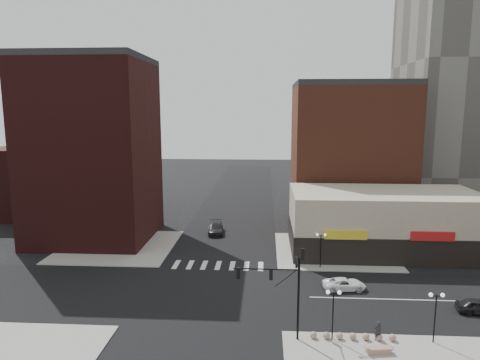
{
  "coord_description": "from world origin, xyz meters",
  "views": [
    {
      "loc": [
        5.52,
        -40.49,
        18.44
      ],
      "look_at": [
        2.73,
        4.82,
        11.0
      ],
      "focal_mm": 32.0,
      "sensor_mm": 36.0,
      "label": 1
    }
  ],
  "objects_px": {
    "traffic_signal": "(286,280)",
    "stone_bench": "(378,350)",
    "white_suv": "(344,284)",
    "pedestrian": "(378,331)",
    "street_lamp_se_b": "(436,305)",
    "street_lamp_se_a": "(333,302)",
    "street_lamp_ne": "(321,242)",
    "dark_sedan_north": "(216,228)",
    "dark_sedan_east": "(480,307)"
  },
  "relations": [
    {
      "from": "street_lamp_se_a",
      "to": "street_lamp_se_b",
      "type": "xyz_separation_m",
      "value": [
        8.0,
        0.0,
        0.0
      ]
    },
    {
      "from": "stone_bench",
      "to": "dark_sedan_north",
      "type": "bearing_deg",
      "value": 109.17
    },
    {
      "from": "traffic_signal",
      "to": "pedestrian",
      "type": "height_order",
      "value": "traffic_signal"
    },
    {
      "from": "traffic_signal",
      "to": "street_lamp_se_a",
      "type": "xyz_separation_m",
      "value": [
        3.76,
        -0.17,
        -1.67
      ]
    },
    {
      "from": "traffic_signal",
      "to": "stone_bench",
      "type": "xyz_separation_m",
      "value": [
        6.98,
        -2.05,
        -4.59
      ]
    },
    {
      "from": "street_lamp_se_a",
      "to": "stone_bench",
      "type": "bearing_deg",
      "value": -30.35
    },
    {
      "from": "traffic_signal",
      "to": "street_lamp_ne",
      "type": "xyz_separation_m",
      "value": [
        4.76,
        15.83,
        -1.67
      ]
    },
    {
      "from": "street_lamp_se_a",
      "to": "street_lamp_ne",
      "type": "height_order",
      "value": "same"
    },
    {
      "from": "street_lamp_se_b",
      "to": "pedestrian",
      "type": "distance_m",
      "value": 4.98
    },
    {
      "from": "street_lamp_se_a",
      "to": "white_suv",
      "type": "xyz_separation_m",
      "value": [
        2.75,
        10.08,
        -2.68
      ]
    },
    {
      "from": "traffic_signal",
      "to": "street_lamp_se_b",
      "type": "relative_size",
      "value": 1.87
    },
    {
      "from": "traffic_signal",
      "to": "street_lamp_se_a",
      "type": "distance_m",
      "value": 4.12
    },
    {
      "from": "traffic_signal",
      "to": "dark_sedan_north",
      "type": "xyz_separation_m",
      "value": [
        -9.22,
        29.56,
        -4.18
      ]
    },
    {
      "from": "street_lamp_se_b",
      "to": "dark_sedan_north",
      "type": "relative_size",
      "value": 0.77
    },
    {
      "from": "street_lamp_se_a",
      "to": "street_lamp_ne",
      "type": "xyz_separation_m",
      "value": [
        1.0,
        16.0,
        0.0
      ]
    },
    {
      "from": "dark_sedan_north",
      "to": "white_suv",
      "type": "bearing_deg",
      "value": -56.86
    },
    {
      "from": "traffic_signal",
      "to": "street_lamp_se_b",
      "type": "height_order",
      "value": "traffic_signal"
    },
    {
      "from": "stone_bench",
      "to": "dark_sedan_east",
      "type": "bearing_deg",
      "value": 25.96
    },
    {
      "from": "pedestrian",
      "to": "stone_bench",
      "type": "relative_size",
      "value": 0.77
    },
    {
      "from": "street_lamp_ne",
      "to": "dark_sedan_north",
      "type": "height_order",
      "value": "street_lamp_ne"
    },
    {
      "from": "dark_sedan_east",
      "to": "stone_bench",
      "type": "xyz_separation_m",
      "value": [
        -10.96,
        -7.37,
        -0.31
      ]
    },
    {
      "from": "white_suv",
      "to": "street_lamp_ne",
      "type": "bearing_deg",
      "value": 8.67
    },
    {
      "from": "street_lamp_se_a",
      "to": "white_suv",
      "type": "distance_m",
      "value": 10.79
    },
    {
      "from": "white_suv",
      "to": "stone_bench",
      "type": "bearing_deg",
      "value": 174.5
    },
    {
      "from": "traffic_signal",
      "to": "street_lamp_ne",
      "type": "height_order",
      "value": "traffic_signal"
    },
    {
      "from": "street_lamp_se_a",
      "to": "dark_sedan_east",
      "type": "bearing_deg",
      "value": 21.15
    },
    {
      "from": "street_lamp_se_b",
      "to": "street_lamp_se_a",
      "type": "bearing_deg",
      "value": 180.0
    },
    {
      "from": "street_lamp_se_b",
      "to": "white_suv",
      "type": "xyz_separation_m",
      "value": [
        -5.25,
        10.08,
        -2.68
      ]
    },
    {
      "from": "dark_sedan_north",
      "to": "stone_bench",
      "type": "relative_size",
      "value": 2.56
    },
    {
      "from": "dark_sedan_east",
      "to": "stone_bench",
      "type": "distance_m",
      "value": 13.21
    },
    {
      "from": "street_lamp_ne",
      "to": "pedestrian",
      "type": "height_order",
      "value": "street_lamp_ne"
    },
    {
      "from": "street_lamp_se_a",
      "to": "dark_sedan_east",
      "type": "xyz_separation_m",
      "value": [
        14.17,
        5.48,
        -2.61
      ]
    },
    {
      "from": "traffic_signal",
      "to": "stone_bench",
      "type": "distance_m",
      "value": 8.6
    },
    {
      "from": "street_lamp_ne",
      "to": "stone_bench",
      "type": "height_order",
      "value": "street_lamp_ne"
    },
    {
      "from": "street_lamp_se_a",
      "to": "street_lamp_se_b",
      "type": "distance_m",
      "value": 8.0
    },
    {
      "from": "street_lamp_ne",
      "to": "pedestrian",
      "type": "distance_m",
      "value": 16.38
    },
    {
      "from": "traffic_signal",
      "to": "pedestrian",
      "type": "relative_size",
      "value": 4.76
    },
    {
      "from": "street_lamp_se_b",
      "to": "stone_bench",
      "type": "distance_m",
      "value": 5.91
    },
    {
      "from": "street_lamp_ne",
      "to": "traffic_signal",
      "type": "bearing_deg",
      "value": -106.75
    },
    {
      "from": "traffic_signal",
      "to": "street_lamp_ne",
      "type": "bearing_deg",
      "value": 73.25
    },
    {
      "from": "dark_sedan_east",
      "to": "dark_sedan_north",
      "type": "bearing_deg",
      "value": 55.12
    },
    {
      "from": "street_lamp_se_a",
      "to": "dark_sedan_east",
      "type": "distance_m",
      "value": 15.42
    },
    {
      "from": "traffic_signal",
      "to": "white_suv",
      "type": "relative_size",
      "value": 1.77
    },
    {
      "from": "dark_sedan_north",
      "to": "street_lamp_se_b",
      "type": "bearing_deg",
      "value": -60.32
    },
    {
      "from": "white_suv",
      "to": "stone_bench",
      "type": "height_order",
      "value": "white_suv"
    },
    {
      "from": "stone_bench",
      "to": "traffic_signal",
      "type": "bearing_deg",
      "value": 155.66
    },
    {
      "from": "traffic_signal",
      "to": "stone_bench",
      "type": "relative_size",
      "value": 3.68
    },
    {
      "from": "traffic_signal",
      "to": "white_suv",
      "type": "distance_m",
      "value": 12.63
    },
    {
      "from": "street_lamp_ne",
      "to": "pedestrian",
      "type": "relative_size",
      "value": 2.55
    },
    {
      "from": "white_suv",
      "to": "pedestrian",
      "type": "xyz_separation_m",
      "value": [
        0.87,
        -10.08,
        0.33
      ]
    }
  ]
}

